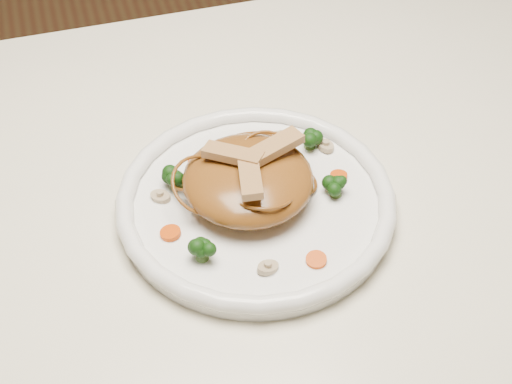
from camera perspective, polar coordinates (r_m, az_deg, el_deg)
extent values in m
cube|color=beige|center=(0.86, -1.75, -1.18)|extent=(1.20, 0.80, 0.04)
cylinder|color=brown|center=(1.52, 14.99, 2.21)|extent=(0.06, 0.06, 0.71)
cylinder|color=white|center=(0.83, 0.00, -1.07)|extent=(0.35, 0.35, 0.02)
ellipsoid|color=brown|center=(0.81, -0.61, 0.98)|extent=(0.15, 0.15, 0.05)
cube|color=tan|center=(0.80, 1.35, 3.45)|extent=(0.07, 0.05, 0.01)
cube|color=tan|center=(0.79, -1.78, 2.90)|extent=(0.06, 0.06, 0.01)
cube|color=tan|center=(0.77, -0.47, 1.35)|extent=(0.03, 0.07, 0.01)
cylinder|color=#C14107|center=(0.88, 1.25, 3.11)|extent=(0.02, 0.02, 0.00)
cylinder|color=#C14107|center=(0.79, -6.60, -3.15)|extent=(0.02, 0.02, 0.00)
cylinder|color=#C14107|center=(0.85, 6.38, 1.26)|extent=(0.03, 0.03, 0.00)
cylinder|color=#C14107|center=(0.86, -4.70, 2.25)|extent=(0.02, 0.02, 0.00)
cylinder|color=#C14107|center=(0.76, 4.65, -5.22)|extent=(0.03, 0.03, 0.00)
cylinder|color=#BBAE8C|center=(0.75, 0.91, -5.83)|extent=(0.03, 0.03, 0.01)
cylinder|color=#BBAE8C|center=(0.89, 5.38, 3.54)|extent=(0.03, 0.03, 0.01)
cylinder|color=#BBAE8C|center=(0.83, -7.36, -0.35)|extent=(0.03, 0.03, 0.01)
cylinder|color=#BBAE8C|center=(0.90, 1.94, 4.25)|extent=(0.03, 0.03, 0.01)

